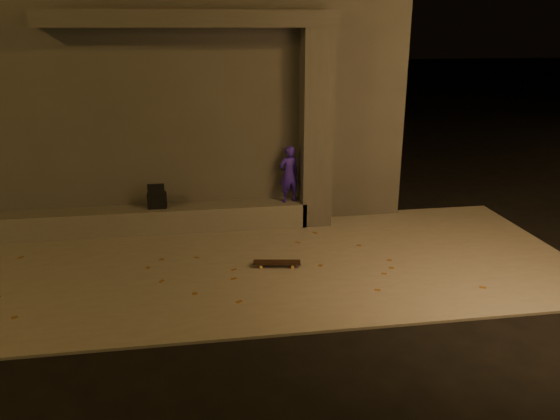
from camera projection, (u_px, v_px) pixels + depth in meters
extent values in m
plane|color=black|center=(246.00, 331.00, 6.88)|extent=(120.00, 120.00, 0.00)
cube|color=slate|center=(234.00, 265.00, 8.74)|extent=(11.00, 4.40, 0.04)
cube|color=#3D3A37|center=(170.00, 77.00, 11.99)|extent=(9.00, 5.00, 5.20)
cube|color=#585650|center=(145.00, 220.00, 10.08)|extent=(6.00, 0.55, 0.45)
cube|color=#3D3A37|center=(316.00, 130.00, 10.06)|extent=(0.55, 0.55, 3.60)
cube|color=#3D3A37|center=(190.00, 19.00, 9.16)|extent=(5.00, 0.70, 0.28)
imported|color=#291693|center=(289.00, 174.00, 10.24)|extent=(0.45, 0.37, 1.08)
cube|color=black|center=(157.00, 200.00, 10.01)|extent=(0.34, 0.23, 0.28)
cube|color=black|center=(156.00, 188.00, 9.93)|extent=(0.30, 0.05, 0.20)
cube|color=black|center=(277.00, 262.00, 8.62)|extent=(0.77, 0.31, 0.02)
cylinder|color=tan|center=(292.00, 263.00, 8.70)|extent=(0.06, 0.04, 0.05)
cylinder|color=tan|center=(293.00, 267.00, 8.57)|extent=(0.06, 0.04, 0.05)
cylinder|color=tan|center=(261.00, 263.00, 8.70)|extent=(0.06, 0.04, 0.05)
cylinder|color=tan|center=(261.00, 267.00, 8.57)|extent=(0.06, 0.04, 0.05)
cube|color=#99999E|center=(293.00, 263.00, 8.62)|extent=(0.07, 0.16, 0.02)
cube|color=#99999E|center=(261.00, 263.00, 8.63)|extent=(0.07, 0.16, 0.02)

